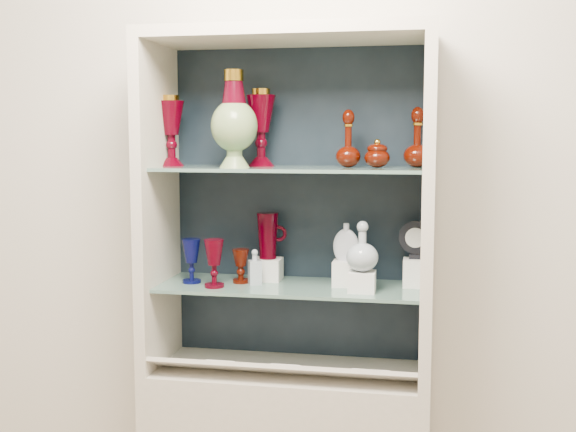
% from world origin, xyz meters
% --- Properties ---
extents(wall_back, '(3.50, 0.02, 2.80)m').
position_xyz_m(wall_back, '(0.00, 1.75, 1.40)').
color(wall_back, silver).
rests_on(wall_back, ground).
extents(cabinet_back_panel, '(0.98, 0.02, 1.15)m').
position_xyz_m(cabinet_back_panel, '(0.00, 1.72, 1.32)').
color(cabinet_back_panel, black).
rests_on(cabinet_back_panel, cabinet_base).
extents(cabinet_side_left, '(0.04, 0.40, 1.15)m').
position_xyz_m(cabinet_side_left, '(-0.48, 1.53, 1.32)').
color(cabinet_side_left, beige).
rests_on(cabinet_side_left, cabinet_base).
extents(cabinet_side_right, '(0.04, 0.40, 1.15)m').
position_xyz_m(cabinet_side_right, '(0.48, 1.53, 1.32)').
color(cabinet_side_right, beige).
rests_on(cabinet_side_right, cabinet_base).
extents(cabinet_top_cap, '(1.00, 0.40, 0.04)m').
position_xyz_m(cabinet_top_cap, '(0.00, 1.53, 1.92)').
color(cabinet_top_cap, beige).
rests_on(cabinet_top_cap, cabinet_side_left).
extents(shelf_lower, '(0.92, 0.34, 0.01)m').
position_xyz_m(shelf_lower, '(0.00, 1.55, 1.04)').
color(shelf_lower, slate).
rests_on(shelf_lower, cabinet_side_left).
extents(shelf_upper, '(0.92, 0.34, 0.01)m').
position_xyz_m(shelf_upper, '(0.00, 1.55, 1.46)').
color(shelf_upper, slate).
rests_on(shelf_upper, cabinet_side_left).
extents(label_ledge, '(0.92, 0.17, 0.09)m').
position_xyz_m(label_ledge, '(0.00, 1.42, 0.78)').
color(label_ledge, beige).
rests_on(label_ledge, cabinet_base).
extents(label_card_0, '(0.10, 0.06, 0.03)m').
position_xyz_m(label_card_0, '(0.02, 1.42, 0.80)').
color(label_card_0, white).
rests_on(label_card_0, label_ledge).
extents(label_card_1, '(0.10, 0.06, 0.03)m').
position_xyz_m(label_card_1, '(-0.21, 1.42, 0.80)').
color(label_card_1, white).
rests_on(label_card_1, label_ledge).
extents(label_card_2, '(0.10, 0.06, 0.03)m').
position_xyz_m(label_card_2, '(0.29, 1.42, 0.80)').
color(label_card_2, white).
rests_on(label_card_2, label_ledge).
extents(label_card_3, '(0.10, 0.06, 0.03)m').
position_xyz_m(label_card_3, '(0.32, 1.42, 0.80)').
color(label_card_3, white).
rests_on(label_card_3, label_ledge).
extents(pedestal_lamp_left, '(0.13, 0.13, 0.26)m').
position_xyz_m(pedestal_lamp_left, '(-0.44, 1.57, 1.60)').
color(pedestal_lamp_left, '#44000C').
rests_on(pedestal_lamp_left, shelf_upper).
extents(pedestal_lamp_right, '(0.13, 0.13, 0.28)m').
position_xyz_m(pedestal_lamp_right, '(-0.11, 1.62, 1.61)').
color(pedestal_lamp_right, '#44000C').
rests_on(pedestal_lamp_right, shelf_upper).
extents(enamel_urn, '(0.18, 0.18, 0.33)m').
position_xyz_m(enamel_urn, '(-0.18, 1.49, 1.64)').
color(enamel_urn, '#074C17').
rests_on(enamel_urn, shelf_upper).
extents(ruby_decanter_a, '(0.09, 0.09, 0.22)m').
position_xyz_m(ruby_decanter_a, '(0.20, 1.58, 1.58)').
color(ruby_decanter_a, '#440B00').
rests_on(ruby_decanter_a, shelf_upper).
extents(ruby_decanter_b, '(0.12, 0.12, 0.22)m').
position_xyz_m(ruby_decanter_b, '(0.44, 1.62, 1.58)').
color(ruby_decanter_b, '#440B00').
rests_on(ruby_decanter_b, shelf_upper).
extents(lidded_bowl, '(0.12, 0.12, 0.10)m').
position_xyz_m(lidded_bowl, '(0.30, 1.58, 1.52)').
color(lidded_bowl, '#440B00').
rests_on(lidded_bowl, shelf_upper).
extents(cobalt_goblet, '(0.09, 0.09, 0.16)m').
position_xyz_m(cobalt_goblet, '(-0.35, 1.52, 1.13)').
color(cobalt_goblet, '#080B42').
rests_on(cobalt_goblet, shelf_lower).
extents(ruby_goblet_tall, '(0.09, 0.09, 0.17)m').
position_xyz_m(ruby_goblet_tall, '(-0.25, 1.46, 1.13)').
color(ruby_goblet_tall, '#44000C').
rests_on(ruby_goblet_tall, shelf_lower).
extents(ruby_goblet_small, '(0.08, 0.08, 0.12)m').
position_xyz_m(ruby_goblet_small, '(-0.18, 1.55, 1.11)').
color(ruby_goblet_small, '#440B00').
rests_on(ruby_goblet_small, shelf_lower).
extents(riser_ruby_pitcher, '(0.10, 0.10, 0.08)m').
position_xyz_m(riser_ruby_pitcher, '(-0.09, 1.62, 1.09)').
color(riser_ruby_pitcher, silver).
rests_on(riser_ruby_pitcher, shelf_lower).
extents(ruby_pitcher, '(0.14, 0.10, 0.17)m').
position_xyz_m(ruby_pitcher, '(-0.09, 1.62, 1.21)').
color(ruby_pitcher, '#44000C').
rests_on(ruby_pitcher, riser_ruby_pitcher).
extents(clear_square_bottle, '(0.06, 0.06, 0.13)m').
position_xyz_m(clear_square_bottle, '(-0.12, 1.54, 1.11)').
color(clear_square_bottle, '#92A0AB').
rests_on(clear_square_bottle, shelf_lower).
extents(riser_flat_flask, '(0.09, 0.09, 0.09)m').
position_xyz_m(riser_flat_flask, '(0.20, 1.57, 1.09)').
color(riser_flat_flask, silver).
rests_on(riser_flat_flask, shelf_lower).
extents(flat_flask, '(0.11, 0.07, 0.14)m').
position_xyz_m(flat_flask, '(0.20, 1.57, 1.21)').
color(flat_flask, silver).
rests_on(flat_flask, riser_flat_flask).
extents(riser_clear_round_decanter, '(0.09, 0.09, 0.07)m').
position_xyz_m(riser_clear_round_decanter, '(0.27, 1.49, 1.08)').
color(riser_clear_round_decanter, silver).
rests_on(riser_clear_round_decanter, shelf_lower).
extents(clear_round_decanter, '(0.14, 0.14, 0.16)m').
position_xyz_m(clear_round_decanter, '(0.27, 1.49, 1.20)').
color(clear_round_decanter, '#92A0AB').
rests_on(clear_round_decanter, riser_clear_round_decanter).
extents(riser_cameo_medallion, '(0.08, 0.08, 0.10)m').
position_xyz_m(riser_cameo_medallion, '(0.44, 1.60, 1.10)').
color(riser_cameo_medallion, silver).
rests_on(riser_cameo_medallion, shelf_lower).
extents(cameo_medallion, '(0.12, 0.04, 0.14)m').
position_xyz_m(cameo_medallion, '(0.44, 1.60, 1.22)').
color(cameo_medallion, black).
rests_on(cameo_medallion, riser_cameo_medallion).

